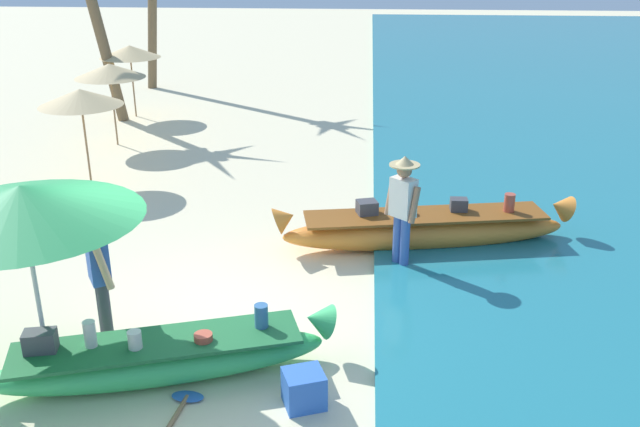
# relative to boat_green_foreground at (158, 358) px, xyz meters

# --- Properties ---
(ground_plane) EXTENTS (80.00, 80.00, 0.00)m
(ground_plane) POSITION_rel_boat_green_foreground_xyz_m (0.29, 1.17, -0.28)
(ground_plane) COLOR beige
(boat_green_foreground) EXTENTS (3.99, 1.78, 0.80)m
(boat_green_foreground) POSITION_rel_boat_green_foreground_xyz_m (0.00, 0.00, 0.00)
(boat_green_foreground) COLOR #38B760
(boat_green_foreground) RESTS_ON ground
(boat_orange_midground) EXTENTS (4.82, 1.50, 0.86)m
(boat_orange_midground) POSITION_rel_boat_green_foreground_xyz_m (3.21, 3.80, 0.04)
(boat_orange_midground) COLOR orange
(boat_orange_midground) RESTS_ON ground
(person_vendor_hatted) EXTENTS (0.54, 0.52, 1.76)m
(person_vendor_hatted) POSITION_rel_boat_green_foreground_xyz_m (2.80, 3.01, 0.74)
(person_vendor_hatted) COLOR #3D5BA8
(person_vendor_hatted) RESTS_ON ground
(person_tourist_customer) EXTENTS (0.46, 0.58, 1.67)m
(person_tourist_customer) POSITION_rel_boat_green_foreground_xyz_m (-0.88, 0.80, 0.66)
(person_tourist_customer) COLOR #333842
(person_tourist_customer) RESTS_ON ground
(patio_umbrella_large) EXTENTS (2.45, 2.45, 2.33)m
(patio_umbrella_large) POSITION_rel_boat_green_foreground_xyz_m (-1.21, -0.10, 1.86)
(patio_umbrella_large) COLOR #B7B7BC
(patio_umbrella_large) RESTS_ON ground
(parasol_row_0) EXTENTS (1.60, 1.60, 1.91)m
(parasol_row_0) POSITION_rel_boat_green_foreground_xyz_m (-3.23, 6.43, 1.47)
(parasol_row_0) COLOR #8E6B47
(parasol_row_0) RESTS_ON ground
(parasol_row_1) EXTENTS (1.60, 1.60, 1.91)m
(parasol_row_1) POSITION_rel_boat_green_foreground_xyz_m (-3.64, 9.19, 1.47)
(parasol_row_1) COLOR #8E6B47
(parasol_row_1) RESTS_ON ground
(parasol_row_2) EXTENTS (1.60, 1.60, 1.91)m
(parasol_row_2) POSITION_rel_boat_green_foreground_xyz_m (-4.06, 11.93, 1.47)
(parasol_row_2) COLOR #8E6B47
(parasol_row_2) RESTS_ON ground
(cooler_box) EXTENTS (0.52, 0.50, 0.40)m
(cooler_box) POSITION_rel_boat_green_foreground_xyz_m (1.66, -0.34, -0.08)
(cooler_box) COLOR blue
(cooler_box) RESTS_ON ground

